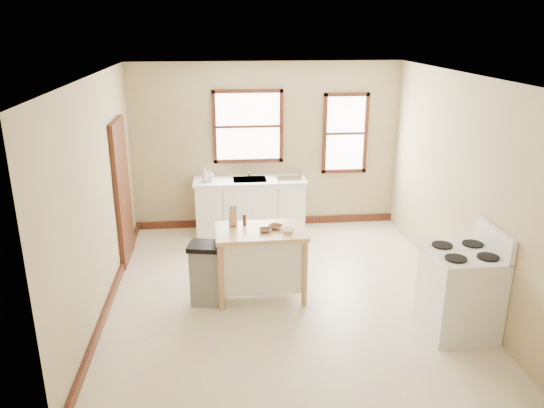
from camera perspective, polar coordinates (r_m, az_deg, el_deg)
The scene contains 23 objects.
floor at distance 7.13m, azimuth 1.23°, elevation -9.35°, with size 5.00×5.00×0.00m, color beige.
ceiling at distance 6.31m, azimuth 1.41°, elevation 13.67°, with size 5.00×5.00×0.00m, color white.
wall_back at distance 8.99m, azimuth -0.66°, elevation 6.20°, with size 4.50×0.04×2.80m, color tan.
wall_left at distance 6.70m, azimuth -18.15°, elevation 0.79°, with size 0.04×5.00×2.80m, color tan.
wall_right at distance 7.21m, azimuth 19.36°, elevation 1.91°, with size 0.04×5.00×2.80m, color tan.
window_main at distance 8.88m, azimuth -2.60°, elevation 8.32°, with size 1.17×0.06×1.22m, color #39120F, non-canonical shape.
window_side at distance 9.15m, azimuth 7.88°, elevation 7.52°, with size 0.77×0.06×1.37m, color #39120F, non-canonical shape.
door_left at distance 8.01m, azimuth -15.79°, elevation 1.30°, with size 0.06×0.90×2.10m, color #39120F.
baseboard_back at distance 9.35m, azimuth -0.61°, elevation -1.88°, with size 4.50×0.04×0.12m, color #39120F.
baseboard_left at distance 7.21m, azimuth -16.83°, elevation -9.38°, with size 0.04×5.00×0.12m, color #39120F.
sink_counter at distance 8.94m, azimuth -2.37°, elevation -0.16°, with size 1.86×0.62×0.92m, color white, non-canonical shape.
faucet at distance 8.94m, azimuth -2.50°, elevation 3.67°, with size 0.03×0.03×0.22m, color silver.
soap_bottle_a at distance 8.68m, azimuth -7.22°, elevation 3.10°, with size 0.09×0.09×0.23m, color #B2B2B2.
soap_bottle_b at distance 8.71m, azimuth -6.66°, elevation 3.05°, with size 0.09×0.09×0.19m, color #B2B2B2.
dish_rack at distance 8.81m, azimuth 1.80°, elevation 3.05°, with size 0.42×0.31×0.10m, color silver, non-canonical shape.
kitchen_island at distance 6.82m, azimuth -1.20°, elevation -6.39°, with size 1.13×0.72×0.93m, color #ECBC8B, non-canonical shape.
knife_block at distance 6.75m, azimuth -4.22°, elevation -1.53°, with size 0.10×0.10×0.20m, color tan, non-canonical shape.
pepper_grinder at distance 6.75m, azimuth -2.98°, elevation -1.73°, with size 0.04×0.04×0.15m, color #432012.
bowl_a at distance 6.56m, azimuth -0.77°, elevation -2.83°, with size 0.16×0.16×0.04m, color brown.
bowl_b at distance 6.66m, azimuth 0.40°, elevation -2.48°, with size 0.18×0.18×0.04m, color brown.
bowl_c at distance 6.55m, azimuth 1.77°, elevation -2.85°, with size 0.15×0.15×0.05m, color white.
trash_bin at distance 6.74m, azimuth -7.04°, elevation -7.43°, with size 0.41×0.35×0.80m, color slate, non-canonical shape.
gas_stove at distance 6.40m, azimuth 19.64°, elevation -7.75°, with size 0.78×0.80×1.25m, color silver, non-canonical shape.
Camera 1 is at (-0.78, -6.24, 3.37)m, focal length 35.00 mm.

